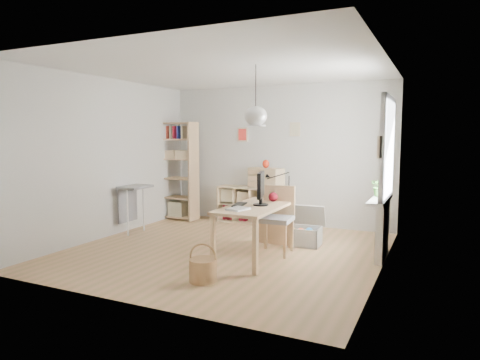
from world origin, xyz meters
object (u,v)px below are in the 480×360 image
at_px(desk, 255,212).
at_px(storage_chest, 304,232).
at_px(drawer_chest, 266,178).
at_px(monitor, 261,187).
at_px(cube_shelf, 252,208).
at_px(tall_bookshelf, 178,167).
at_px(chair, 276,215).

xyz_separation_m(desk, storage_chest, (0.41, 1.01, -0.46)).
distance_m(desk, storage_chest, 1.18).
bearing_deg(drawer_chest, monitor, -54.69).
distance_m(cube_shelf, tall_bookshelf, 1.77).
height_order(cube_shelf, tall_bookshelf, tall_bookshelf).
bearing_deg(monitor, storage_chest, 53.57).
relative_size(tall_bookshelf, drawer_chest, 2.96).
bearing_deg(drawer_chest, tall_bookshelf, -157.26).
bearing_deg(desk, drawer_chest, 107.97).
xyz_separation_m(cube_shelf, drawer_chest, (0.31, -0.04, 0.61)).
relative_size(cube_shelf, drawer_chest, 2.07).
distance_m(cube_shelf, chair, 2.22).
xyz_separation_m(desk, cube_shelf, (-1.02, 2.23, -0.36)).
height_order(storage_chest, monitor, monitor).
relative_size(cube_shelf, tall_bookshelf, 0.70).
bearing_deg(tall_bookshelf, storage_chest, -17.39).
bearing_deg(desk, chair, 65.69).
distance_m(cube_shelf, monitor, 2.54).
bearing_deg(tall_bookshelf, drawer_chest, 7.29).
distance_m(storage_chest, drawer_chest, 1.78).
relative_size(cube_shelf, monitor, 2.62).
bearing_deg(desk, storage_chest, 67.94).
relative_size(storage_chest, monitor, 1.24).
distance_m(cube_shelf, drawer_chest, 0.69).
xyz_separation_m(cube_shelf, chair, (1.20, -1.85, 0.26)).
height_order(cube_shelf, monitor, monitor).
bearing_deg(monitor, drawer_chest, 93.26).
distance_m(desk, drawer_chest, 2.32).
bearing_deg(storage_chest, tall_bookshelf, 160.48).
bearing_deg(storage_chest, monitor, -111.96).
distance_m(desk, chair, 0.43).
xyz_separation_m(storage_chest, monitor, (-0.35, -0.96, 0.82)).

